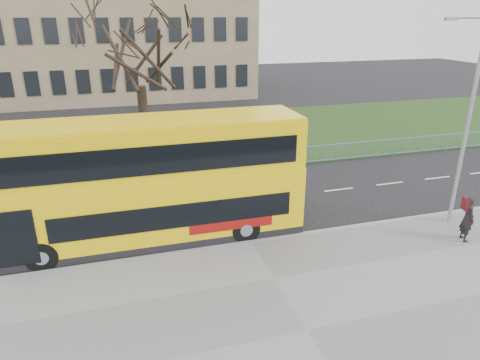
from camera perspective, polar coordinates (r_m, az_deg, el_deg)
ground at (r=18.13m, az=-0.04°, el=-6.23°), size 120.00×120.00×0.00m
pavement at (r=12.83m, az=8.91°, el=-19.37°), size 80.00×10.50×0.12m
kerb at (r=16.79m, az=1.45°, el=-8.35°), size 80.00×0.20×0.14m
grass_verge at (r=31.21m, az=-7.42°, el=5.58°), size 80.00×15.40×0.08m
guard_railing at (r=23.82m, az=-4.48°, el=2.02°), size 40.00×0.12×1.10m
bare_tree at (r=25.67m, az=-13.20°, el=13.96°), size 7.38×7.38×10.54m
civic_building at (r=50.47m, az=-17.79°, el=18.73°), size 30.00×15.00×14.00m
yellow_bus at (r=16.47m, az=-11.51°, el=0.13°), size 11.36×2.78×4.75m
pedestrian at (r=18.65m, az=28.06°, el=-4.57°), size 0.59×0.75×1.83m
street_lamp at (r=18.98m, az=27.96°, el=7.37°), size 1.73×0.44×8.19m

